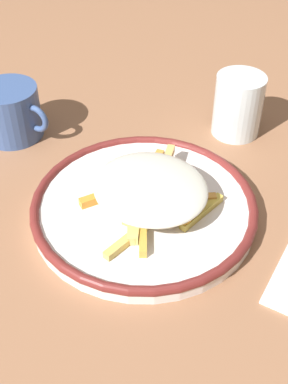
{
  "coord_description": "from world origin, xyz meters",
  "views": [
    {
      "loc": [
        0.23,
        -0.41,
        0.46
      ],
      "look_at": [
        0.0,
        0.0,
        0.04
      ],
      "focal_mm": 47.02,
      "sensor_mm": 36.0,
      "label": 1
    }
  ],
  "objects_px": {
    "fries_heap": "(151,191)",
    "water_glass": "(238,105)",
    "coffee_mug": "(11,112)",
    "plate": "(144,207)"
  },
  "relations": [
    {
      "from": "fries_heap",
      "to": "water_glass",
      "type": "xyz_separation_m",
      "value": [
        0.02,
        0.24,
        0.01
      ]
    },
    {
      "from": "fries_heap",
      "to": "coffee_mug",
      "type": "xyz_separation_m",
      "value": [
        -0.28,
        0.06,
        -0.0
      ]
    },
    {
      "from": "plate",
      "to": "water_glass",
      "type": "height_order",
      "value": "water_glass"
    },
    {
      "from": "plate",
      "to": "coffee_mug",
      "type": "relative_size",
      "value": 2.46
    },
    {
      "from": "plate",
      "to": "fries_heap",
      "type": "xyz_separation_m",
      "value": [
        0.01,
        0.0,
        0.03
      ]
    },
    {
      "from": "fries_heap",
      "to": "water_glass",
      "type": "bearing_deg",
      "value": 84.16
    },
    {
      "from": "coffee_mug",
      "to": "fries_heap",
      "type": "bearing_deg",
      "value": -11.86
    },
    {
      "from": "fries_heap",
      "to": "coffee_mug",
      "type": "height_order",
      "value": "coffee_mug"
    },
    {
      "from": "fries_heap",
      "to": "coffee_mug",
      "type": "relative_size",
      "value": 1.75
    },
    {
      "from": "coffee_mug",
      "to": "water_glass",
      "type": "bearing_deg",
      "value": 30.61
    }
  ]
}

